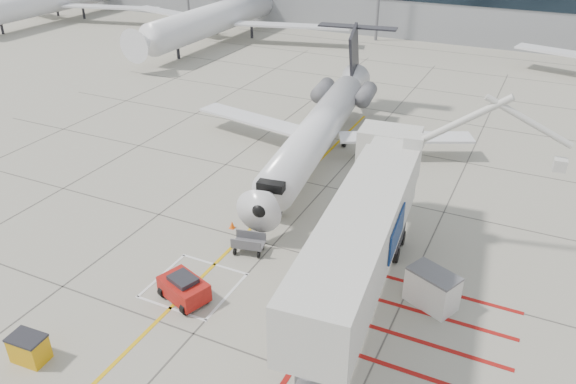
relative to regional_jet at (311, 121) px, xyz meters
The scene contains 9 objects.
ground_plane 14.48m from the regional_jet, 81.71° to the right, with size 260.00×260.00×0.00m, color gray.
regional_jet is the anchor object (origin of this frame).
jet_bridge 15.89m from the regional_jet, 58.87° to the right, with size 9.20×19.42×7.77m, color silver, non-canonical shape.
pushback_tug 16.25m from the regional_jet, 89.08° to the right, with size 2.45×1.53×1.43m, color #A71510, non-canonical shape.
spill_bin 22.65m from the regional_jet, 98.64° to the right, with size 1.49×0.99×1.29m, color #D1940B, non-canonical shape.
baggage_cart 11.49m from the regional_jet, 84.32° to the right, with size 1.74×1.10×1.10m, color #515055, non-canonical shape.
ground_power_unit 16.06m from the regional_jet, 44.48° to the right, with size 2.37×1.39×1.88m, color silver, non-canonical shape.
cone_nose 9.91m from the regional_jet, 96.45° to the right, with size 0.33×0.33×0.46m, color #FC5A0D.
cone_side 10.93m from the regional_jet, 54.90° to the right, with size 0.40×0.40×0.55m, color #DE480B.
Camera 1 is at (12.33, -19.65, 17.90)m, focal length 35.00 mm.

